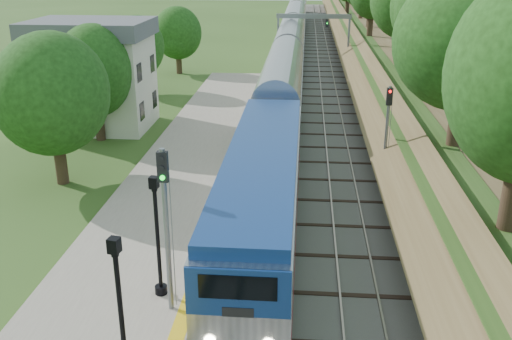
# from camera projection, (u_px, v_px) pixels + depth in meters

# --- Properties ---
(trackbed) EXTENTS (9.50, 170.00, 0.28)m
(trackbed) POSITION_uv_depth(u_px,v_px,m) (308.00, 61.00, 70.54)
(trackbed) COLOR #4C4944
(trackbed) RESTS_ON ground
(platform) EXTENTS (6.40, 68.00, 0.38)m
(platform) POSITION_uv_depth(u_px,v_px,m) (170.00, 202.00, 30.08)
(platform) COLOR gray
(platform) RESTS_ON ground
(yellow_stripe) EXTENTS (0.55, 68.00, 0.01)m
(yellow_stripe) POSITION_uv_depth(u_px,v_px,m) (224.00, 200.00, 29.78)
(yellow_stripe) COLOR gold
(yellow_stripe) RESTS_ON platform
(embankment) EXTENTS (10.64, 170.00, 11.70)m
(embankment) POSITION_uv_depth(u_px,v_px,m) (377.00, 46.00, 69.20)
(embankment) COLOR brown
(embankment) RESTS_ON ground
(station_building) EXTENTS (8.60, 6.60, 8.00)m
(station_building) POSITION_uv_depth(u_px,v_px,m) (94.00, 74.00, 42.45)
(station_building) COLOR beige
(station_building) RESTS_ON ground
(signal_gantry) EXTENTS (8.40, 0.38, 6.20)m
(signal_gantry) POSITION_uv_depth(u_px,v_px,m) (313.00, 27.00, 64.15)
(signal_gantry) COLOR slate
(signal_gantry) RESTS_ON ground
(trees_behind_platform) EXTENTS (7.82, 53.32, 7.21)m
(trees_behind_platform) POSITION_uv_depth(u_px,v_px,m) (84.00, 98.00, 33.37)
(trees_behind_platform) COLOR #332316
(trees_behind_platform) RESTS_ON ground
(train) EXTENTS (3.05, 122.14, 4.48)m
(train) POSITION_uv_depth(u_px,v_px,m) (293.00, 40.00, 72.26)
(train) COLOR black
(train) RESTS_ON trackbed
(lamppost_mid) EXTENTS (0.48, 0.48, 4.85)m
(lamppost_mid) POSITION_uv_depth(u_px,v_px,m) (122.00, 321.00, 16.36)
(lamppost_mid) COLOR black
(lamppost_mid) RESTS_ON platform
(lamppost_far) EXTENTS (0.47, 0.47, 4.75)m
(lamppost_far) POSITION_uv_depth(u_px,v_px,m) (158.00, 243.00, 20.87)
(lamppost_far) COLOR black
(lamppost_far) RESTS_ON platform
(signal_platform) EXTENTS (0.36, 0.28, 6.12)m
(signal_platform) POSITION_uv_depth(u_px,v_px,m) (166.00, 214.00, 19.39)
(signal_platform) COLOR slate
(signal_platform) RESTS_ON platform
(signal_farside) EXTENTS (0.32, 0.25, 5.80)m
(signal_farside) POSITION_uv_depth(u_px,v_px,m) (387.00, 127.00, 30.83)
(signal_farside) COLOR slate
(signal_farside) RESTS_ON ground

